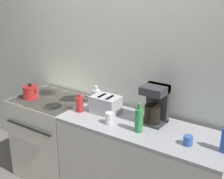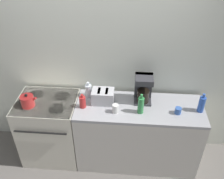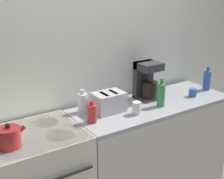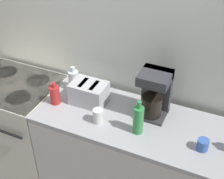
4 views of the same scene
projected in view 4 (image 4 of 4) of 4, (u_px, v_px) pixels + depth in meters
wall_back at (95, 40)px, 2.47m from camera, size 8.00×0.05×2.60m
stove at (21, 124)px, 2.88m from camera, size 0.75×0.66×0.94m
counter_block at (139, 166)px, 2.49m from camera, size 1.55×0.60×0.94m
toaster at (89, 93)px, 2.36m from camera, size 0.27×0.19×0.17m
coffee_maker at (154, 93)px, 2.20m from camera, size 0.21×0.21×0.36m
bottle_green at (138, 120)px, 2.08m from camera, size 0.07×0.07×0.26m
bottle_red at (55, 95)px, 2.36m from camera, size 0.08×0.08×0.18m
bottle_clear at (74, 80)px, 2.50m from camera, size 0.08×0.08×0.21m
cup_white at (98, 116)px, 2.19m from camera, size 0.07×0.07×0.11m
cup_blue at (203, 145)px, 1.98m from camera, size 0.08×0.08×0.08m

